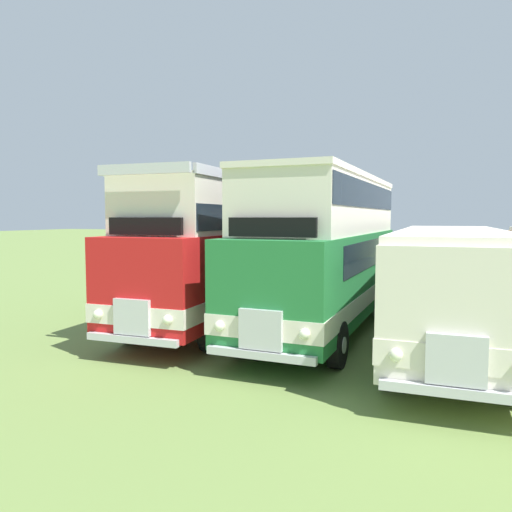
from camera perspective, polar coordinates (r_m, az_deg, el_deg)
ground_plane at (r=14.12m, az=21.31°, el=-9.34°), size 200.00×200.00×0.00m
bus_first_in_row at (r=15.59m, az=-3.84°, el=1.00°), size 2.71×9.98×4.52m
bus_second_in_row at (r=14.32m, az=8.11°, el=1.10°), size 2.91×9.95×4.49m
bus_third_in_row at (r=13.84m, az=21.51°, el=-2.23°), size 2.63×11.36×2.99m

